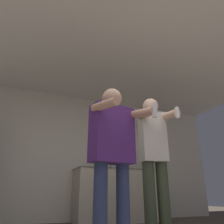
# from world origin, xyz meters

# --- Properties ---
(wall_back) EXTENTS (7.00, 0.06, 2.55)m
(wall_back) POSITION_xyz_m (0.00, 3.22, 1.27)
(wall_back) COLOR beige
(wall_back) RESTS_ON ground_plane
(ceiling_slab) EXTENTS (7.00, 3.71, 0.05)m
(ceiling_slab) POSITION_xyz_m (0.00, 1.59, 2.57)
(ceiling_slab) COLOR silver
(ceiling_slab) RESTS_ON wall_back
(counter) EXTENTS (1.70, 0.67, 0.96)m
(counter) POSITION_xyz_m (0.96, 2.87, 0.48)
(counter) COLOR #BCB29E
(counter) RESTS_ON ground_plane
(bottle_green_wine) EXTENTS (0.09, 0.09, 0.27)m
(bottle_green_wine) POSITION_xyz_m (0.87, 2.90, 1.05)
(bottle_green_wine) COLOR silver
(bottle_green_wine) RESTS_ON counter
(bottle_clear_vodka) EXTENTS (0.09, 0.09, 0.25)m
(bottle_clear_vodka) POSITION_xyz_m (0.69, 2.90, 1.05)
(bottle_clear_vodka) COLOR #563314
(bottle_clear_vodka) RESTS_ON counter
(bottle_brown_liquor) EXTENTS (0.09, 0.09, 0.35)m
(bottle_brown_liquor) POSITION_xyz_m (1.70, 2.90, 1.09)
(bottle_brown_liquor) COLOR #194723
(bottle_brown_liquor) RESTS_ON counter
(person_woman_foreground) EXTENTS (0.57, 0.59, 1.57)m
(person_woman_foreground) POSITION_xyz_m (-0.03, 0.68, 0.93)
(person_woman_foreground) COLOR navy
(person_woman_foreground) RESTS_ON ground_plane
(person_man_side) EXTENTS (0.46, 0.57, 1.75)m
(person_man_side) POSITION_xyz_m (0.72, 1.10, 0.98)
(person_man_side) COLOR #38422D
(person_man_side) RESTS_ON ground_plane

